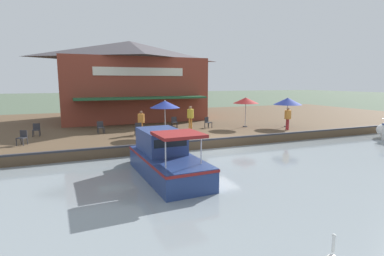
# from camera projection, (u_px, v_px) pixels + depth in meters

# --- Properties ---
(ground_plane) EXTENTS (220.00, 220.00, 0.00)m
(ground_plane) POSITION_uv_depth(u_px,v_px,m) (215.00, 149.00, 19.00)
(ground_plane) COLOR #4C5B47
(quay_deck) EXTENTS (22.00, 56.00, 0.60)m
(quay_deck) POSITION_uv_depth(u_px,v_px,m) (164.00, 123.00, 29.01)
(quay_deck) COLOR brown
(quay_deck) RESTS_ON ground
(quay_edge_fender) EXTENTS (0.20, 50.40, 0.10)m
(quay_edge_fender) POSITION_uv_depth(u_px,v_px,m) (215.00, 139.00, 18.99)
(quay_edge_fender) COLOR #2D2D33
(quay_edge_fender) RESTS_ON quay_deck
(waterfront_restaurant) EXTENTS (10.63, 13.57, 7.58)m
(waterfront_restaurant) POSITION_uv_depth(u_px,v_px,m) (131.00, 80.00, 29.66)
(waterfront_restaurant) COLOR brown
(waterfront_restaurant) RESTS_ON quay_deck
(patio_umbrella_far_corner) EXTENTS (2.01, 2.01, 2.43)m
(patio_umbrella_far_corner) POSITION_uv_depth(u_px,v_px,m) (165.00, 104.00, 20.16)
(patio_umbrella_far_corner) COLOR #B7B7B7
(patio_umbrella_far_corner) RESTS_ON quay_deck
(patio_umbrella_mid_patio_left) EXTENTS (2.27, 2.27, 2.41)m
(patio_umbrella_mid_patio_left) POSITION_uv_depth(u_px,v_px,m) (288.00, 101.00, 24.28)
(patio_umbrella_mid_patio_left) COLOR #B7B7B7
(patio_umbrella_mid_patio_left) RESTS_ON quay_deck
(patio_umbrella_by_entrance) EXTENTS (2.05, 2.05, 2.43)m
(patio_umbrella_by_entrance) POSITION_uv_depth(u_px,v_px,m) (246.00, 101.00, 24.12)
(patio_umbrella_by_entrance) COLOR #B7B7B7
(patio_umbrella_by_entrance) RESTS_ON quay_deck
(cafe_chair_beside_entrance) EXTENTS (0.47, 0.47, 0.85)m
(cafe_chair_beside_entrance) POSITION_uv_depth(u_px,v_px,m) (36.00, 129.00, 20.26)
(cafe_chair_beside_entrance) COLOR #2D2D33
(cafe_chair_beside_entrance) RESTS_ON quay_deck
(cafe_chair_mid_patio) EXTENTS (0.56, 0.56, 0.85)m
(cafe_chair_mid_patio) POSITION_uv_depth(u_px,v_px,m) (138.00, 128.00, 20.56)
(cafe_chair_mid_patio) COLOR #2D2D33
(cafe_chair_mid_patio) RESTS_ON quay_deck
(cafe_chair_far_corner_seat) EXTENTS (0.49, 0.49, 0.85)m
(cafe_chair_far_corner_seat) POSITION_uv_depth(u_px,v_px,m) (101.00, 127.00, 21.34)
(cafe_chair_far_corner_seat) COLOR #2D2D33
(cafe_chair_far_corner_seat) RESTS_ON quay_deck
(cafe_chair_back_row_seat) EXTENTS (0.58, 0.58, 0.85)m
(cafe_chair_back_row_seat) POSITION_uv_depth(u_px,v_px,m) (208.00, 122.00, 23.96)
(cafe_chair_back_row_seat) COLOR #2D2D33
(cafe_chair_back_row_seat) RESTS_ON quay_deck
(cafe_chair_facing_river) EXTENTS (0.51, 0.51, 0.85)m
(cafe_chair_facing_river) POSITION_uv_depth(u_px,v_px,m) (174.00, 122.00, 24.09)
(cafe_chair_facing_river) COLOR #2D2D33
(cafe_chair_facing_river) RESTS_ON quay_deck
(cafe_chair_under_first_umbrella) EXTENTS (0.60, 0.60, 0.85)m
(cafe_chair_under_first_umbrella) POSITION_uv_depth(u_px,v_px,m) (22.00, 137.00, 17.40)
(cafe_chair_under_first_umbrella) COLOR #2D2D33
(cafe_chair_under_first_umbrella) RESTS_ON quay_deck
(person_near_entrance) EXTENTS (0.49, 0.49, 1.74)m
(person_near_entrance) POSITION_uv_depth(u_px,v_px,m) (288.00, 116.00, 22.79)
(person_near_entrance) COLOR #B23338
(person_near_entrance) RESTS_ON quay_deck
(person_at_quay_edge) EXTENTS (0.46, 0.46, 1.63)m
(person_at_quay_edge) POSITION_uv_depth(u_px,v_px,m) (141.00, 120.00, 21.00)
(person_at_quay_edge) COLOR orange
(person_at_quay_edge) RESTS_ON quay_deck
(person_mid_patio) EXTENTS (0.51, 0.51, 1.79)m
(person_mid_patio) POSITION_uv_depth(u_px,v_px,m) (190.00, 115.00, 23.18)
(person_mid_patio) COLOR orange
(person_mid_patio) RESTS_ON quay_deck
(motorboat_outer_channel) EXTENTS (6.42, 2.37, 2.17)m
(motorboat_outer_channel) POSITION_uv_depth(u_px,v_px,m) (163.00, 157.00, 13.71)
(motorboat_outer_channel) COLOR navy
(motorboat_outer_channel) RESTS_ON river_water
(mooring_post) EXTENTS (0.22, 0.22, 0.83)m
(mooring_post) POSITION_uv_depth(u_px,v_px,m) (161.00, 136.00, 17.86)
(mooring_post) COLOR #473323
(mooring_post) RESTS_ON quay_deck
(tree_behind_restaurant) EXTENTS (3.55, 3.38, 6.13)m
(tree_behind_restaurant) POSITION_uv_depth(u_px,v_px,m) (147.00, 76.00, 34.09)
(tree_behind_restaurant) COLOR brown
(tree_behind_restaurant) RESTS_ON quay_deck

